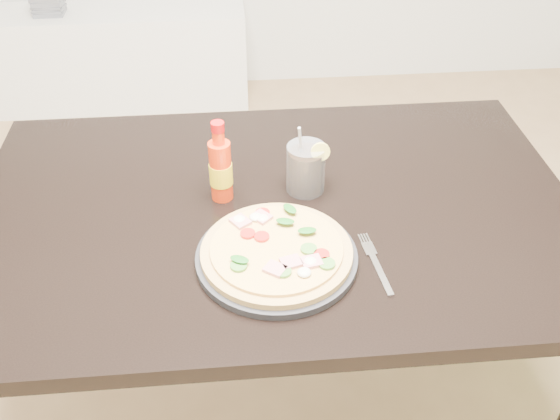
{
  "coord_description": "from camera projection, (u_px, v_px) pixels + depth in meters",
  "views": [
    {
      "loc": [
        -0.19,
        -1.04,
        1.64
      ],
      "look_at": [
        -0.1,
        -0.02,
        0.83
      ],
      "focal_mm": 40.0,
      "sensor_mm": 36.0,
      "label": 1
    }
  ],
  "objects": [
    {
      "name": "dining_table",
      "position": [
        276.0,
        233.0,
        1.5
      ],
      "size": [
        1.4,
        0.9,
        0.75
      ],
      "color": "black",
      "rests_on": "ground"
    },
    {
      "name": "plate",
      "position": [
        277.0,
        257.0,
        1.29
      ],
      "size": [
        0.34,
        0.34,
        0.02
      ],
      "primitive_type": "cylinder",
      "color": "black",
      "rests_on": "dining_table"
    },
    {
      "name": "pizza",
      "position": [
        277.0,
        250.0,
        1.28
      ],
      "size": [
        0.31,
        0.31,
        0.03
      ],
      "color": "tan",
      "rests_on": "plate"
    },
    {
      "name": "hot_sauce_bottle",
      "position": [
        221.0,
        169.0,
        1.42
      ],
      "size": [
        0.06,
        0.06,
        0.2
      ],
      "rotation": [
        0.0,
        0.0,
        -0.25
      ],
      "color": "red",
      "rests_on": "dining_table"
    },
    {
      "name": "cola_cup",
      "position": [
        306.0,
        169.0,
        1.46
      ],
      "size": [
        0.1,
        0.09,
        0.18
      ],
      "rotation": [
        0.0,
        0.0,
        -0.36
      ],
      "color": "black",
      "rests_on": "dining_table"
    },
    {
      "name": "fork",
      "position": [
        375.0,
        261.0,
        1.29
      ],
      "size": [
        0.04,
        0.19,
        0.0
      ],
      "rotation": [
        0.0,
        0.0,
        0.11
      ],
      "color": "silver",
      "rests_on": "dining_table"
    },
    {
      "name": "media_console",
      "position": [
        111.0,
        58.0,
        3.24
      ],
      "size": [
        1.4,
        0.34,
        0.5
      ],
      "primitive_type": "cube",
      "color": "white",
      "rests_on": "ground"
    },
    {
      "name": "cd_stack",
      "position": [
        48.0,
        4.0,
        3.03
      ],
      "size": [
        0.14,
        0.12,
        0.09
      ],
      "color": "slate",
      "rests_on": "media_console"
    }
  ]
}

